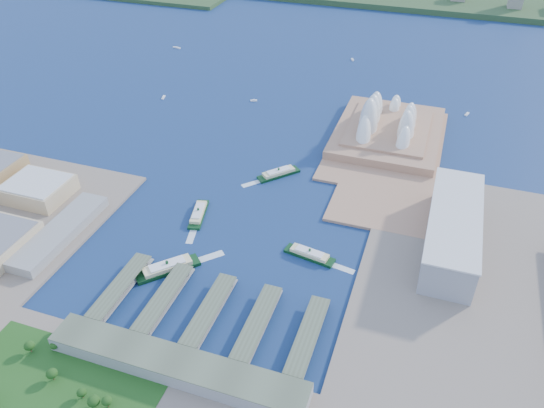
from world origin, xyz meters
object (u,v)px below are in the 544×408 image
at_px(ferry_a, 198,212).
at_px(ferry_d, 310,253).
at_px(ferry_c, 167,266).
at_px(opera_house, 390,115).
at_px(toaster_building, 452,230).
at_px(ferry_b, 279,172).

distance_m(ferry_a, ferry_d, 128.59).
height_order(ferry_a, ferry_d, ferry_a).
xyz_separation_m(ferry_a, ferry_c, (9.35, -84.78, 0.91)).
distance_m(opera_house, ferry_c, 352.07).
relative_size(toaster_building, ferry_b, 3.04).
bearing_deg(opera_house, toaster_building, -65.77).
relative_size(opera_house, ferry_c, 3.05).
distance_m(opera_house, ferry_b, 170.84).
height_order(ferry_c, ferry_d, ferry_c).
distance_m(ferry_b, ferry_d, 144.42).
xyz_separation_m(opera_house, toaster_building, (90.00, -200.00, -11.50)).
relative_size(opera_house, ferry_a, 3.65).
xyz_separation_m(toaster_building, ferry_a, (-248.92, -32.84, -15.84)).
relative_size(ferry_b, ferry_d, 1.05).
bearing_deg(ferry_b, ferry_c, -61.60).
relative_size(ferry_a, ferry_b, 0.97).
relative_size(opera_house, ferry_b, 3.53).
bearing_deg(ferry_a, ferry_d, -24.20).
bearing_deg(toaster_building, ferry_b, 160.81).
bearing_deg(opera_house, ferry_b, -128.36).
bearing_deg(toaster_building, opera_house, 114.23).
xyz_separation_m(opera_house, ferry_c, (-149.57, -317.62, -26.42)).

